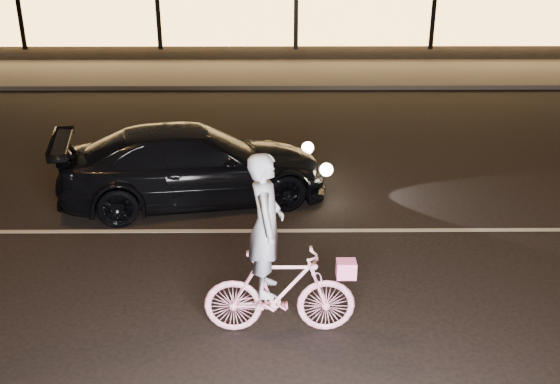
{
  "coord_description": "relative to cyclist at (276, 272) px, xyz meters",
  "views": [
    {
      "loc": [
        -0.7,
        -6.21,
        4.0
      ],
      "look_at": [
        -0.64,
        0.6,
        1.19
      ],
      "focal_mm": 40.0,
      "sensor_mm": 36.0,
      "label": 1
    }
  ],
  "objects": [
    {
      "name": "sedan",
      "position": [
        -1.29,
        3.66,
        -0.11
      ],
      "size": [
        4.53,
        2.6,
        1.23
      ],
      "rotation": [
        0.0,
        0.0,
        1.79
      ],
      "color": "black",
      "rests_on": "ground"
    },
    {
      "name": "ground",
      "position": [
        0.69,
        0.49,
        -0.73
      ],
      "size": [
        90.0,
        90.0,
        0.0
      ],
      "primitive_type": "plane",
      "color": "black",
      "rests_on": "ground"
    },
    {
      "name": "cyclist",
      "position": [
        0.0,
        0.0,
        0.0
      ],
      "size": [
        1.63,
        0.56,
        2.05
      ],
      "rotation": [
        0.0,
        0.0,
        1.57
      ],
      "color": "#EA3980",
      "rests_on": "ground"
    },
    {
      "name": "sidewalk",
      "position": [
        0.69,
        13.49,
        -0.67
      ],
      "size": [
        30.0,
        4.0,
        0.12
      ],
      "primitive_type": "cube",
      "color": "#383533",
      "rests_on": "ground"
    },
    {
      "name": "lane_stripe_far",
      "position": [
        0.69,
        2.49,
        -0.72
      ],
      "size": [
        60.0,
        0.1,
        0.01
      ],
      "primitive_type": "cube",
      "color": "gray",
      "rests_on": "ground"
    }
  ]
}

